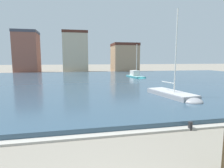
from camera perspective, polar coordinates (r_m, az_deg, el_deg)
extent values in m
cube|color=#334C60|center=(32.81, -10.75, 0.72)|extent=(90.27, 46.20, 0.40)
cube|color=#ADA89E|center=(10.06, -8.04, -15.74)|extent=(90.27, 0.50, 0.12)
cube|color=teal|center=(39.28, 7.24, 2.02)|extent=(2.54, 5.78, 0.57)
ellipsoid|color=teal|center=(36.88, 8.93, 1.63)|extent=(2.01, 2.12, 0.54)
cube|color=#6EA5A8|center=(39.26, 7.25, 2.48)|extent=(2.49, 5.67, 0.06)
cube|color=silver|center=(39.59, 7.01, 3.38)|extent=(1.60, 2.09, 1.12)
cylinder|color=silver|center=(38.72, 7.59, 7.19)|extent=(0.12, 0.12, 6.52)
cylinder|color=silver|center=(39.70, 6.94, 3.80)|extent=(0.25, 1.97, 0.08)
cube|color=#939399|center=(19.46, 17.70, -3.53)|extent=(2.90, 5.90, 0.81)
ellipsoid|color=#939399|center=(17.52, 23.24, -4.99)|extent=(2.09, 2.25, 0.77)
cube|color=#B1B1B5|center=(19.39, 17.75, -2.26)|extent=(2.84, 5.78, 0.06)
cylinder|color=silver|center=(18.81, 19.06, 9.37)|extent=(0.12, 0.12, 7.89)
cylinder|color=silver|center=(19.70, 16.82, 0.49)|extent=(0.41, 1.96, 0.08)
cylinder|color=#232326|center=(11.78, 22.93, -11.76)|extent=(0.24, 0.24, 0.50)
cube|color=#8E5142|center=(62.15, -24.63, 8.54)|extent=(6.61, 7.37, 11.67)
cube|color=#42424C|center=(62.65, -24.96, 14.24)|extent=(6.74, 7.52, 0.80)
cube|color=#C6B293|center=(61.11, -11.22, 9.23)|extent=(7.55, 7.66, 11.94)
cube|color=#51281E|center=(61.64, -11.37, 15.15)|extent=(7.71, 7.82, 0.80)
cube|color=tan|center=(60.00, 3.87, 7.64)|extent=(7.72, 7.35, 8.28)
cube|color=#51281E|center=(60.18, 3.91, 11.97)|extent=(7.88, 7.50, 0.80)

